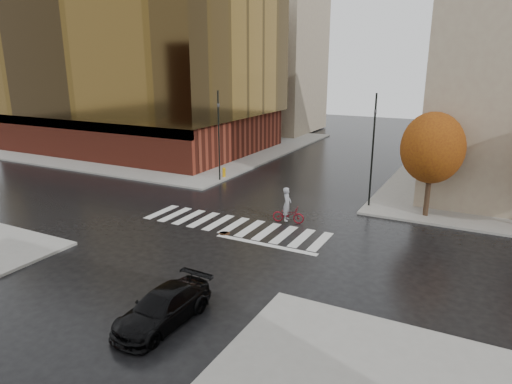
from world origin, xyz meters
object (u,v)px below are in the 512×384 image
Objects in this scene: sedan at (163,308)px; cyclist at (288,211)px; fire_hydrant at (224,172)px; traffic_light_ne at (373,143)px; traffic_light_nw at (219,130)px.

cyclist reaches higher than sedan.
traffic_light_ne is at bearing -9.71° from fire_hydrant.
cyclist is 7.41m from traffic_light_ne.
traffic_light_nw is 0.96× the size of traffic_light_ne.
cyclist is 0.30× the size of traffic_light_ne.
cyclist is 11.59m from traffic_light_nw.
traffic_light_ne is (3.29, 17.74, 3.77)m from sedan.
traffic_light_ne is at bearing -44.63° from cyclist.
cyclist is at bearing 94.54° from sedan.
traffic_light_nw is 3.77m from fire_hydrant.
cyclist is 11.83m from fire_hydrant.
fire_hydrant is (-9.51, 19.93, -0.05)m from sedan.
traffic_light_ne is 13.53m from fire_hydrant.
fire_hydrant is at bearing -164.10° from traffic_light_nw.
fire_hydrant is (-0.20, 1.00, -3.63)m from traffic_light_nw.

